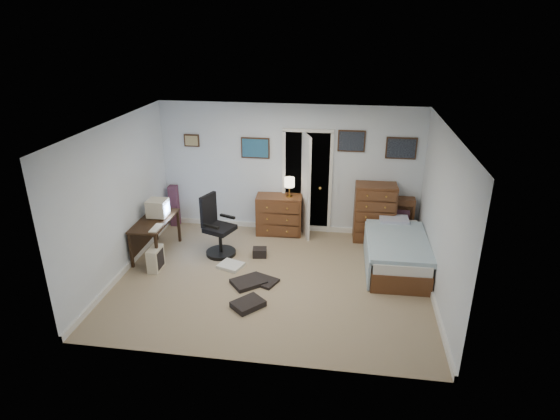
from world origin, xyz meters
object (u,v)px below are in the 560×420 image
object	(u,v)px
computer_desk	(151,227)
bed	(395,251)
low_dresser	(279,215)
office_chair	(217,232)
tall_dresser	(374,213)

from	to	relation	value
computer_desk	bed	world-z (taller)	computer_desk
computer_desk	low_dresser	world-z (taller)	low_dresser
computer_desk	bed	distance (m)	4.27
office_chair	low_dresser	xyz separation A→B (m)	(0.96, 1.03, -0.04)
office_chair	tall_dresser	xyz separation A→B (m)	(2.77, 1.01, 0.13)
office_chair	tall_dresser	bearing A→B (deg)	40.70
low_dresser	computer_desk	bearing A→B (deg)	-154.09
office_chair	bed	distance (m)	3.11
bed	tall_dresser	bearing A→B (deg)	106.99
computer_desk	tall_dresser	bearing A→B (deg)	16.10
computer_desk	low_dresser	size ratio (longest dim) A/B	1.32
low_dresser	tall_dresser	distance (m)	1.83
office_chair	low_dresser	world-z (taller)	office_chair
office_chair	low_dresser	distance (m)	1.41
low_dresser	tall_dresser	size ratio (longest dim) A/B	0.79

